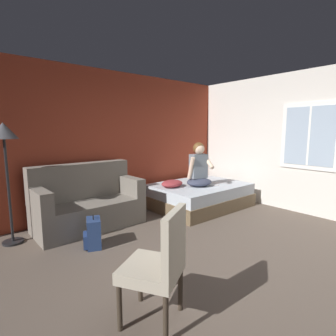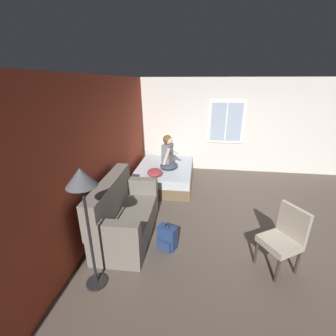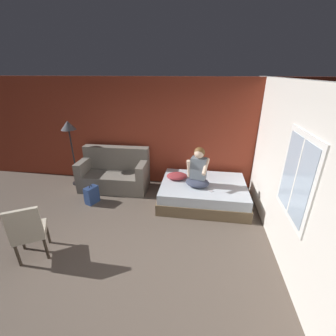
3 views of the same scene
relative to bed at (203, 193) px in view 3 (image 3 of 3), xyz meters
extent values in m
plane|color=brown|center=(-1.45, -2.03, -0.24)|extent=(40.00, 40.00, 0.00)
cube|color=#993823|center=(-1.45, 0.95, 1.11)|extent=(10.30, 0.16, 2.70)
cube|color=silver|center=(1.28, -2.03, 1.11)|extent=(0.16, 7.20, 2.70)
cube|color=white|center=(1.19, -1.63, 1.25)|extent=(0.02, 1.04, 1.24)
cube|color=#9EB2C6|center=(1.17, -1.63, 1.25)|extent=(0.01, 0.88, 1.08)
cube|color=white|center=(1.17, -1.63, 1.25)|extent=(0.01, 0.04, 1.08)
cube|color=brown|center=(0.00, 0.00, -0.11)|extent=(1.95, 1.46, 0.26)
cube|color=silver|center=(0.00, 0.00, 0.13)|extent=(1.89, 1.42, 0.22)
cube|color=slate|center=(-2.26, 0.32, -0.02)|extent=(1.72, 0.84, 0.44)
cube|color=slate|center=(-2.26, 0.62, 0.50)|extent=(1.71, 0.28, 0.60)
cube|color=slate|center=(-3.02, 0.30, 0.36)|extent=(0.20, 0.80, 0.32)
cube|color=slate|center=(-1.50, 0.34, 0.36)|extent=(0.20, 0.80, 0.32)
cylinder|color=#382D23|center=(-2.67, -1.79, -0.04)|extent=(0.04, 0.04, 0.40)
cylinder|color=#382D23|center=(-3.01, -1.99, -0.04)|extent=(0.04, 0.04, 0.40)
cylinder|color=#382D23|center=(-2.47, -2.12, -0.04)|extent=(0.04, 0.04, 0.40)
cylinder|color=#382D23|center=(-2.81, -2.33, -0.04)|extent=(0.04, 0.04, 0.40)
cube|color=#B2A893|center=(-2.74, -2.06, 0.21)|extent=(0.63, 0.63, 0.10)
cube|color=#B2A893|center=(-2.64, -2.23, 0.50)|extent=(0.42, 0.29, 0.48)
ellipsoid|color=#383D51|center=(-0.14, -0.13, 0.32)|extent=(0.61, 0.55, 0.16)
cube|color=slate|center=(-0.13, -0.09, 0.64)|extent=(0.37, 0.27, 0.48)
cylinder|color=beige|center=(-0.34, -0.09, 0.62)|extent=(0.13, 0.23, 0.44)
cylinder|color=beige|center=(0.01, -0.21, 0.74)|extent=(0.17, 0.38, 0.29)
sphere|color=beige|center=(-0.14, -0.11, 0.99)|extent=(0.21, 0.21, 0.21)
ellipsoid|color=brown|center=(-0.13, -0.09, 1.00)|extent=(0.27, 0.27, 0.23)
cube|color=navy|center=(-2.52, -0.42, -0.04)|extent=(0.28, 0.35, 0.40)
cube|color=navy|center=(-2.63, -0.38, -0.13)|extent=(0.14, 0.24, 0.18)
torus|color=black|center=(-2.52, -0.42, 0.18)|extent=(0.05, 0.09, 0.09)
ellipsoid|color=#993338|center=(-0.63, 0.14, 0.31)|extent=(0.53, 0.44, 0.14)
cube|color=#B7B7BC|center=(0.13, -0.33, 0.25)|extent=(0.16, 0.14, 0.01)
cylinder|color=black|center=(-3.36, 0.44, -0.22)|extent=(0.28, 0.28, 0.03)
cylinder|color=black|center=(-3.36, 0.44, 0.52)|extent=(0.04, 0.04, 1.45)
cone|color=#4C4C51|center=(-3.36, 0.44, 1.35)|extent=(0.36, 0.36, 0.22)
camera|label=1|loc=(-3.93, -3.70, 1.36)|focal=28.00mm
camera|label=2|loc=(-5.51, -0.83, 2.36)|focal=24.00mm
camera|label=3|loc=(-0.13, -4.59, 2.57)|focal=24.00mm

